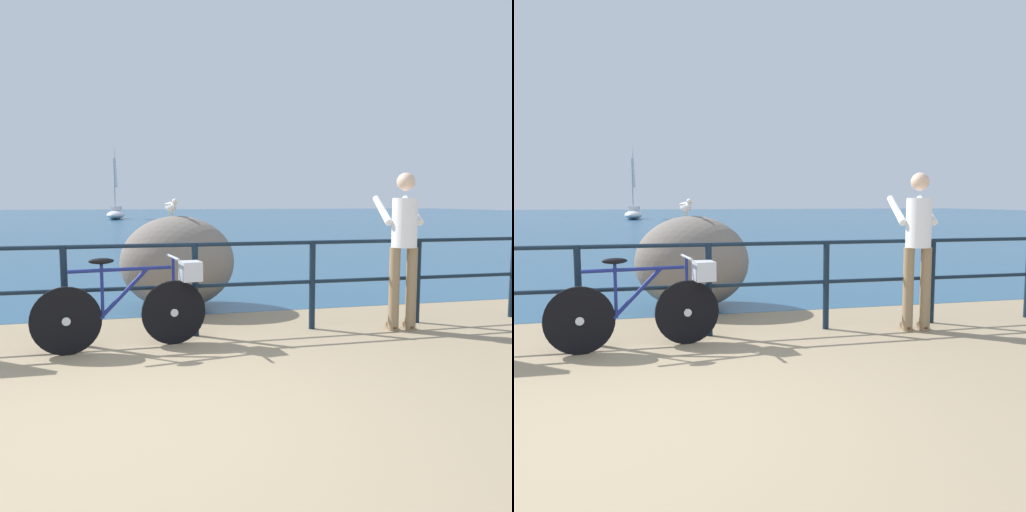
{
  "view_description": "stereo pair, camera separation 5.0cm",
  "coord_description": "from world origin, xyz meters",
  "views": [
    {
      "loc": [
        0.02,
        -3.36,
        1.46
      ],
      "look_at": [
        1.44,
        2.59,
        0.82
      ],
      "focal_mm": 36.37,
      "sensor_mm": 36.0,
      "label": 1
    },
    {
      "loc": [
        0.06,
        -3.37,
        1.46
      ],
      "look_at": [
        1.44,
        2.59,
        0.82
      ],
      "focal_mm": 36.37,
      "sensor_mm": 36.0,
      "label": 2
    }
  ],
  "objects": [
    {
      "name": "seagull",
      "position": [
        0.54,
        3.8,
        1.41
      ],
      "size": [
        0.21,
        0.34,
        0.23
      ],
      "rotation": [
        0.0,
        0.0,
        5.12
      ],
      "color": "gold",
      "rests_on": "breakwater_boulder_main"
    },
    {
      "name": "sea_surface",
      "position": [
        0.0,
        48.23,
        0.0
      ],
      "size": [
        120.0,
        90.0,
        0.01
      ],
      "primitive_type": "cube",
      "color": "navy",
      "rests_on": "ground_plane"
    },
    {
      "name": "person_at_railing",
      "position": [
        2.99,
        1.91,
        0.99
      ],
      "size": [
        0.51,
        0.66,
        1.78
      ],
      "rotation": [
        0.0,
        0.0,
        1.42
      ],
      "color": "#8C7251",
      "rests_on": "ground_plane"
    },
    {
      "name": "ground_plane",
      "position": [
        0.0,
        20.0,
        -0.05
      ],
      "size": [
        120.0,
        120.0,
        0.1
      ],
      "primitive_type": "cube",
      "color": "#937F60"
    },
    {
      "name": "sailboat",
      "position": [
        -1.24,
        40.75,
        0.71
      ],
      "size": [
        1.76,
        4.51,
        6.16
      ],
      "rotation": [
        0.0,
        0.0,
        4.61
      ],
      "color": "white",
      "rests_on": "sea_surface"
    },
    {
      "name": "breakwater_boulder_main",
      "position": [
        0.62,
        3.73,
        0.63
      ],
      "size": [
        1.55,
        1.31,
        1.27
      ],
      "color": "slate",
      "rests_on": "ground"
    },
    {
      "name": "bicycle",
      "position": [
        0.05,
        1.86,
        0.46
      ],
      "size": [
        1.69,
        0.48,
        0.92
      ],
      "rotation": [
        0.0,
        0.0,
        0.15
      ],
      "color": "black",
      "rests_on": "ground_plane"
    },
    {
      "name": "promenade_railing",
      "position": [
        -0.0,
        2.19,
        0.64
      ],
      "size": [
        9.45,
        0.07,
        1.02
      ],
      "color": "black",
      "rests_on": "ground_plane"
    }
  ]
}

